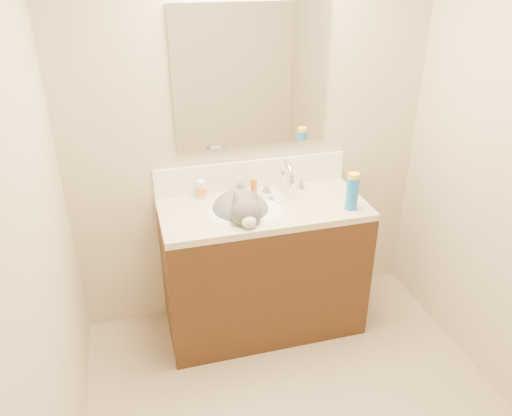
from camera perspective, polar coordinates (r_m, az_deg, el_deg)
room_shell at (r=1.79m, az=9.75°, el=4.36°), size 2.24×2.54×2.52m
vanity_cabinet at (r=3.12m, az=0.83°, el=-7.15°), size 1.20×0.55×0.82m
counter_slab at (r=2.90m, az=0.88°, el=-0.12°), size 1.20×0.55×0.04m
basin at (r=2.87m, az=-1.26°, el=-1.57°), size 0.45×0.36×0.14m
faucet at (r=3.02m, az=3.46°, el=3.25°), size 0.28×0.20×0.21m
cat at (r=2.84m, az=-1.62°, el=-0.55°), size 0.38×0.48×0.35m
backsplash at (r=3.08m, az=-0.47°, el=3.88°), size 1.20×0.02×0.18m
mirror at (r=2.89m, az=-0.51°, el=14.66°), size 0.90×0.02×0.80m
pill_bottle at (r=2.98m, az=-6.25°, el=2.13°), size 0.07×0.07×0.11m
pill_label at (r=2.98m, az=-6.24°, el=2.00°), size 0.07×0.07×0.04m
silver_jar at (r=3.04m, az=-1.83°, el=2.32°), size 0.06×0.06×0.06m
amber_bottle at (r=3.02m, az=-0.25°, el=2.53°), size 0.04×0.04×0.10m
toothbrush at (r=2.96m, az=1.83°, el=1.07°), size 0.08×0.13×0.01m
toothbrush_head at (r=2.96m, az=1.83°, el=1.14°), size 0.03×0.04×0.02m
spray_can at (r=2.87m, az=10.93°, el=1.66°), size 0.09×0.09×0.19m
spray_cap at (r=2.82m, az=11.11°, el=3.54°), size 0.08×0.08×0.04m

